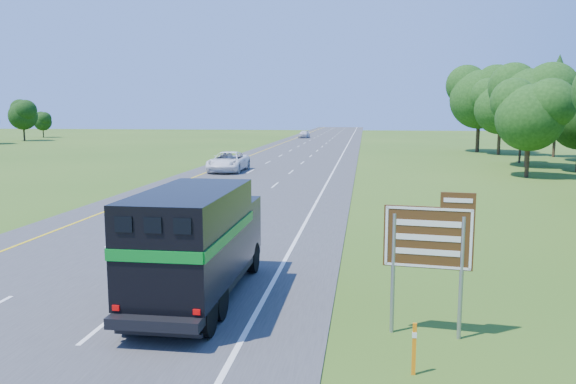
{
  "coord_description": "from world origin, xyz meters",
  "views": [
    {
      "loc": [
        8.3,
        -10.98,
        5.39
      ],
      "look_at": [
        4.77,
        14.65,
        1.65
      ],
      "focal_mm": 35.0,
      "sensor_mm": 36.0,
      "label": 1
    }
  ],
  "objects_px": {
    "white_suv": "(228,162)",
    "exit_sign": "(429,243)",
    "horse_truck": "(197,240)",
    "far_car": "(304,134)"
  },
  "relations": [
    {
      "from": "horse_truck",
      "to": "white_suv",
      "type": "height_order",
      "value": "horse_truck"
    },
    {
      "from": "white_suv",
      "to": "exit_sign",
      "type": "bearing_deg",
      "value": -69.02
    },
    {
      "from": "horse_truck",
      "to": "white_suv",
      "type": "bearing_deg",
      "value": 102.54
    },
    {
      "from": "horse_truck",
      "to": "far_car",
      "type": "bearing_deg",
      "value": 94.55
    },
    {
      "from": "white_suv",
      "to": "exit_sign",
      "type": "distance_m",
      "value": 37.98
    },
    {
      "from": "exit_sign",
      "to": "white_suv",
      "type": "bearing_deg",
      "value": 118.03
    },
    {
      "from": "far_car",
      "to": "exit_sign",
      "type": "relative_size",
      "value": 1.29
    },
    {
      "from": "white_suv",
      "to": "far_car",
      "type": "bearing_deg",
      "value": 90.05
    },
    {
      "from": "horse_truck",
      "to": "exit_sign",
      "type": "bearing_deg",
      "value": -14.84
    },
    {
      "from": "far_car",
      "to": "horse_truck",
      "type": "bearing_deg",
      "value": -81.06
    }
  ]
}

